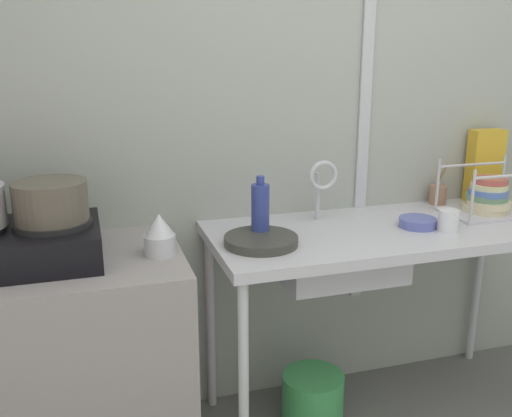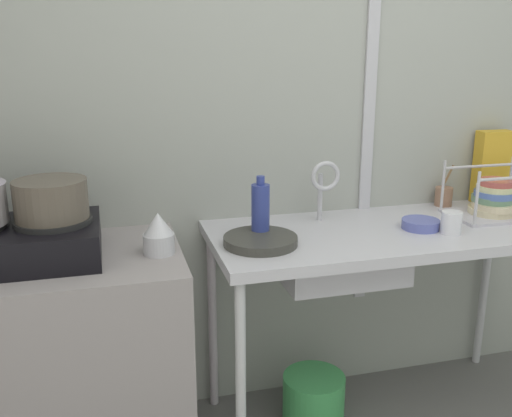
# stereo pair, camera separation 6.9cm
# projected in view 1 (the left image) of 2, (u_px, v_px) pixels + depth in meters

# --- Properties ---
(wall_back) EXTENTS (4.61, 0.10, 2.75)m
(wall_back) POSITION_uv_depth(u_px,v_px,m) (348.00, 79.00, 2.38)
(wall_back) COLOR #9C9E96
(wall_back) RESTS_ON ground
(wall_metal_strip) EXTENTS (0.05, 0.01, 2.20)m
(wall_metal_strip) POSITION_uv_depth(u_px,v_px,m) (368.00, 44.00, 2.30)
(wall_metal_strip) COLOR #BBB9C0
(counter_concrete) EXTENTS (1.10, 0.59, 0.83)m
(counter_concrete) POSITION_uv_depth(u_px,v_px,m) (26.00, 377.00, 1.95)
(counter_concrete) COLOR gray
(counter_concrete) RESTS_ON ground
(counter_sink) EXTENTS (1.40, 0.59, 0.83)m
(counter_sink) POSITION_uv_depth(u_px,v_px,m) (387.00, 243.00, 2.24)
(counter_sink) COLOR #BBB9C0
(counter_sink) RESTS_ON ground
(stove) EXTENTS (0.56, 0.37, 0.14)m
(stove) POSITION_uv_depth(u_px,v_px,m) (11.00, 245.00, 1.82)
(stove) COLOR black
(stove) RESTS_ON counter_concrete
(pot_on_right_burner) EXTENTS (0.23, 0.23, 0.13)m
(pot_on_right_burner) POSITION_uv_depth(u_px,v_px,m) (51.00, 201.00, 1.82)
(pot_on_right_burner) COLOR brown
(pot_on_right_burner) RESTS_ON stove
(percolator) EXTENTS (0.11, 0.11, 0.14)m
(percolator) POSITION_uv_depth(u_px,v_px,m) (160.00, 235.00, 1.91)
(percolator) COLOR silver
(percolator) RESTS_ON counter_concrete
(sink_basin) EXTENTS (0.46, 0.32, 0.18)m
(sink_basin) POSITION_uv_depth(u_px,v_px,m) (338.00, 255.00, 2.18)
(sink_basin) COLOR #BBB9C0
(sink_basin) RESTS_ON counter_sink
(faucet) EXTENTS (0.12, 0.07, 0.25)m
(faucet) POSITION_uv_depth(u_px,v_px,m) (322.00, 180.00, 2.24)
(faucet) COLOR #BBB9C0
(faucet) RESTS_ON counter_sink
(frying_pan) EXTENTS (0.26, 0.26, 0.03)m
(frying_pan) POSITION_uv_depth(u_px,v_px,m) (261.00, 241.00, 2.02)
(frying_pan) COLOR #383731
(frying_pan) RESTS_ON counter_sink
(dish_rack) EXTENTS (0.35, 0.25, 0.22)m
(dish_rack) POSITION_uv_depth(u_px,v_px,m) (488.00, 199.00, 2.38)
(dish_rack) COLOR #BCB8BC
(dish_rack) RESTS_ON counter_sink
(cup_by_rack) EXTENTS (0.08, 0.08, 0.08)m
(cup_by_rack) POSITION_uv_depth(u_px,v_px,m) (448.00, 221.00, 2.16)
(cup_by_rack) COLOR silver
(cup_by_rack) RESTS_ON counter_sink
(small_bowl_on_drainboard) EXTENTS (0.14, 0.14, 0.04)m
(small_bowl_on_drainboard) POSITION_uv_depth(u_px,v_px,m) (418.00, 222.00, 2.22)
(small_bowl_on_drainboard) COLOR #5760AF
(small_bowl_on_drainboard) RESTS_ON counter_sink
(bottle_by_sink) EXTENTS (0.07, 0.07, 0.23)m
(bottle_by_sink) POSITION_uv_depth(u_px,v_px,m) (260.00, 211.00, 2.06)
(bottle_by_sink) COLOR navy
(bottle_by_sink) RESTS_ON counter_sink
(cereal_box) EXTENTS (0.16, 0.08, 0.32)m
(cereal_box) POSITION_uv_depth(u_px,v_px,m) (484.00, 165.00, 2.57)
(cereal_box) COLOR gold
(cereal_box) RESTS_ON counter_sink
(utensil_jar) EXTENTS (0.07, 0.07, 0.19)m
(utensil_jar) POSITION_uv_depth(u_px,v_px,m) (438.00, 194.00, 2.54)
(utensil_jar) COLOR #966C54
(utensil_jar) RESTS_ON counter_sink
(bucket_on_floor) EXTENTS (0.25, 0.25, 0.22)m
(bucket_on_floor) POSITION_uv_depth(u_px,v_px,m) (313.00, 400.00, 2.34)
(bucket_on_floor) COLOR #3F9C52
(bucket_on_floor) RESTS_ON ground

